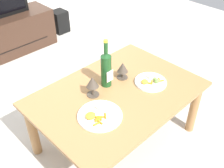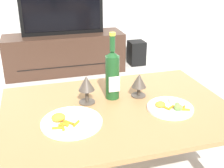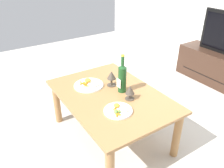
{
  "view_description": "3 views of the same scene",
  "coord_description": "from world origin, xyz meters",
  "px_view_note": "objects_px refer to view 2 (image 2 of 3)",
  "views": [
    {
      "loc": [
        -1.09,
        -1.06,
        1.73
      ],
      "look_at": [
        -0.03,
        0.03,
        0.58
      ],
      "focal_mm": 43.55,
      "sensor_mm": 36.0,
      "label": 1
    },
    {
      "loc": [
        -0.39,
        -1.26,
        1.21
      ],
      "look_at": [
        -0.01,
        0.07,
        0.61
      ],
      "focal_mm": 45.17,
      "sensor_mm": 36.0,
      "label": 2
    },
    {
      "loc": [
        1.52,
        -0.98,
        1.61
      ],
      "look_at": [
        -0.01,
        0.02,
        0.6
      ],
      "focal_mm": 36.62,
      "sensor_mm": 36.0,
      "label": 3
    }
  ],
  "objects_px": {
    "tv_stand": "(65,54)",
    "goblet_right": "(139,82)",
    "tv_screen": "(62,9)",
    "dinner_plate_right": "(170,107)",
    "wine_bottle": "(112,73)",
    "dinner_plate_left": "(71,121)",
    "goblet_left": "(86,85)",
    "dining_table": "(117,121)",
    "floor_speaker": "(136,53)"
  },
  "relations": [
    {
      "from": "floor_speaker",
      "to": "goblet_right",
      "type": "bearing_deg",
      "value": -111.27
    },
    {
      "from": "tv_stand",
      "to": "dining_table",
      "type": "bearing_deg",
      "value": -88.56
    },
    {
      "from": "floor_speaker",
      "to": "goblet_left",
      "type": "xyz_separation_m",
      "value": [
        -1.0,
        -1.86,
        0.46
      ]
    },
    {
      "from": "floor_speaker",
      "to": "goblet_left",
      "type": "height_order",
      "value": "goblet_left"
    },
    {
      "from": "goblet_right",
      "to": "wine_bottle",
      "type": "bearing_deg",
      "value": 172.09
    },
    {
      "from": "dinner_plate_right",
      "to": "goblet_right",
      "type": "bearing_deg",
      "value": 117.57
    },
    {
      "from": "goblet_right",
      "to": "dinner_plate_right",
      "type": "height_order",
      "value": "goblet_right"
    },
    {
      "from": "tv_screen",
      "to": "wine_bottle",
      "type": "relative_size",
      "value": 2.46
    },
    {
      "from": "tv_stand",
      "to": "dinner_plate_left",
      "type": "distance_m",
      "value": 2.05
    },
    {
      "from": "dining_table",
      "to": "floor_speaker",
      "type": "distance_m",
      "value": 2.16
    },
    {
      "from": "dining_table",
      "to": "goblet_right",
      "type": "xyz_separation_m",
      "value": [
        0.16,
        0.1,
        0.17
      ]
    },
    {
      "from": "floor_speaker",
      "to": "wine_bottle",
      "type": "distance_m",
      "value": 2.09
    },
    {
      "from": "dining_table",
      "to": "tv_stand",
      "type": "xyz_separation_m",
      "value": [
        -0.05,
        1.93,
        -0.2
      ]
    },
    {
      "from": "dinner_plate_left",
      "to": "wine_bottle",
      "type": "bearing_deg",
      "value": 38.67
    },
    {
      "from": "tv_stand",
      "to": "dinner_plate_right",
      "type": "distance_m",
      "value": 2.07
    },
    {
      "from": "dinner_plate_left",
      "to": "dinner_plate_right",
      "type": "relative_size",
      "value": 1.22
    },
    {
      "from": "goblet_left",
      "to": "wine_bottle",
      "type": "bearing_deg",
      "value": 7.91
    },
    {
      "from": "tv_screen",
      "to": "dinner_plate_right",
      "type": "bearing_deg",
      "value": -81.38
    },
    {
      "from": "tv_screen",
      "to": "dinner_plate_right",
      "type": "xyz_separation_m",
      "value": [
        0.31,
        -2.02,
        -0.22
      ]
    },
    {
      "from": "tv_stand",
      "to": "floor_speaker",
      "type": "bearing_deg",
      "value": 2.06
    },
    {
      "from": "tv_screen",
      "to": "dinner_plate_left",
      "type": "relative_size",
      "value": 3.13
    },
    {
      "from": "tv_stand",
      "to": "floor_speaker",
      "type": "distance_m",
      "value": 0.91
    },
    {
      "from": "tv_screen",
      "to": "floor_speaker",
      "type": "relative_size",
      "value": 3.06
    },
    {
      "from": "wine_bottle",
      "to": "goblet_right",
      "type": "relative_size",
      "value": 2.77
    },
    {
      "from": "floor_speaker",
      "to": "goblet_left",
      "type": "distance_m",
      "value": 2.16
    },
    {
      "from": "wine_bottle",
      "to": "goblet_left",
      "type": "distance_m",
      "value": 0.16
    },
    {
      "from": "wine_bottle",
      "to": "goblet_right",
      "type": "bearing_deg",
      "value": -7.91
    },
    {
      "from": "floor_speaker",
      "to": "goblet_right",
      "type": "xyz_separation_m",
      "value": [
        -0.7,
        -1.86,
        0.44
      ]
    },
    {
      "from": "tv_stand",
      "to": "goblet_right",
      "type": "xyz_separation_m",
      "value": [
        0.2,
        -1.83,
        0.36
      ]
    },
    {
      "from": "wine_bottle",
      "to": "goblet_left",
      "type": "xyz_separation_m",
      "value": [
        -0.15,
        -0.02,
        -0.04
      ]
    },
    {
      "from": "goblet_left",
      "to": "dinner_plate_right",
      "type": "relative_size",
      "value": 0.64
    },
    {
      "from": "tv_screen",
      "to": "dinner_plate_left",
      "type": "bearing_deg",
      "value": -95.99
    },
    {
      "from": "dining_table",
      "to": "tv_screen",
      "type": "bearing_deg",
      "value": 91.45
    },
    {
      "from": "tv_stand",
      "to": "wine_bottle",
      "type": "relative_size",
      "value": 3.65
    },
    {
      "from": "dinner_plate_left",
      "to": "tv_stand",
      "type": "bearing_deg",
      "value": 84.01
    },
    {
      "from": "tv_screen",
      "to": "wine_bottle",
      "type": "bearing_deg",
      "value": -88.27
    },
    {
      "from": "wine_bottle",
      "to": "dinner_plate_left",
      "type": "relative_size",
      "value": 1.27
    },
    {
      "from": "goblet_left",
      "to": "dinner_plate_left",
      "type": "relative_size",
      "value": 0.53
    },
    {
      "from": "goblet_left",
      "to": "goblet_right",
      "type": "distance_m",
      "value": 0.3
    },
    {
      "from": "floor_speaker",
      "to": "dinner_plate_right",
      "type": "xyz_separation_m",
      "value": [
        -0.6,
        -2.06,
        0.37
      ]
    },
    {
      "from": "tv_screen",
      "to": "dinner_plate_right",
      "type": "distance_m",
      "value": 2.06
    },
    {
      "from": "dining_table",
      "to": "dinner_plate_left",
      "type": "distance_m",
      "value": 0.29
    },
    {
      "from": "dining_table",
      "to": "dinner_plate_left",
      "type": "height_order",
      "value": "dinner_plate_left"
    },
    {
      "from": "tv_stand",
      "to": "dinner_plate_right",
      "type": "relative_size",
      "value": 5.65
    },
    {
      "from": "dining_table",
      "to": "dinner_plate_right",
      "type": "bearing_deg",
      "value": -20.33
    },
    {
      "from": "floor_speaker",
      "to": "goblet_left",
      "type": "relative_size",
      "value": 1.94
    },
    {
      "from": "goblet_right",
      "to": "tv_stand",
      "type": "bearing_deg",
      "value": 96.38
    },
    {
      "from": "wine_bottle",
      "to": "goblet_left",
      "type": "height_order",
      "value": "wine_bottle"
    },
    {
      "from": "dining_table",
      "to": "wine_bottle",
      "type": "bearing_deg",
      "value": 87.14
    },
    {
      "from": "wine_bottle",
      "to": "dinner_plate_left",
      "type": "distance_m",
      "value": 0.37
    }
  ]
}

